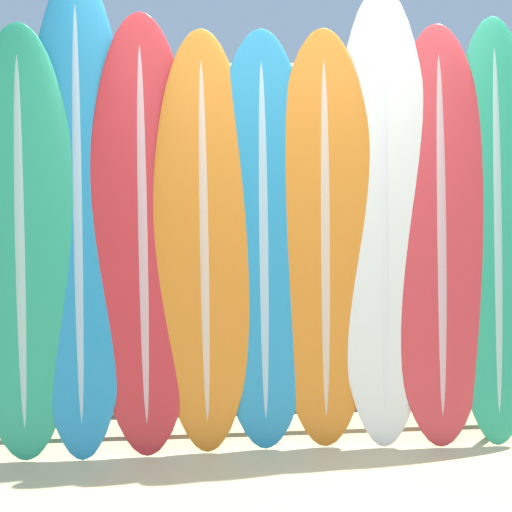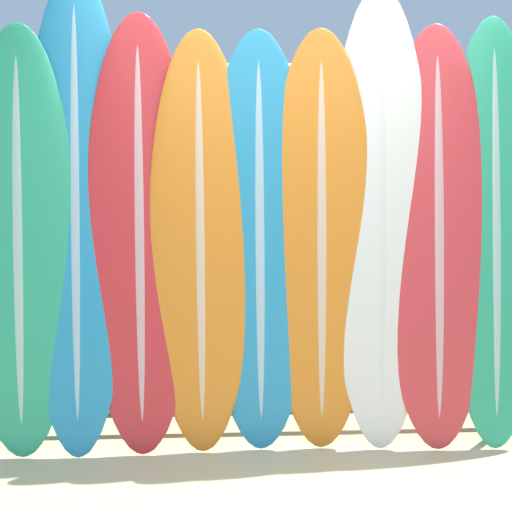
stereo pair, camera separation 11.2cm
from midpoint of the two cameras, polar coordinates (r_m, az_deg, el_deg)
name	(u,v)px [view 2 (the right image)]	position (r m, az deg, el deg)	size (l,w,h in m)	color
ground_plane	(303,470)	(3.84, 4.67, -16.70)	(160.00, 160.00, 0.00)	tan
ocean_water	(236,83)	(40.96, -1.56, 13.68)	(120.00, 60.00, 0.01)	teal
surfboard_rack	(261,361)	(3.96, 1.25, -8.40)	(2.89, 0.04, 0.78)	#47474C
surfboard_slot_0	(20,241)	(3.93, -17.61, 1.17)	(0.60, 0.68, 2.22)	#289E70
surfboard_slot_1	(76,212)	(3.88, -13.37, 3.41)	(0.55, 0.81, 2.50)	teal
surfboard_slot_2	(140,234)	(3.81, -8.41, 1.72)	(0.58, 0.69, 2.28)	red
surfboard_slot_3	(201,243)	(3.77, -3.60, 1.04)	(0.55, 0.61, 2.19)	orange
surfboard_slot_4	(260,242)	(3.78, 1.15, 1.09)	(0.57, 0.56, 2.19)	teal
surfboard_slot_5	(321,242)	(3.80, 6.08, 1.15)	(0.57, 0.55, 2.19)	orange
surfboard_slot_6	(380,220)	(3.87, 10.73, 2.86)	(0.55, 0.68, 2.41)	silver
surfboard_slot_7	(437,237)	(3.95, 15.09, 1.45)	(0.59, 0.70, 2.22)	red
surfboard_slot_8	(494,233)	(4.06, 19.28, 1.78)	(0.53, 0.72, 2.26)	#289E70
person_near_water	(306,168)	(7.08, 4.47, 7.03)	(0.29, 0.29, 1.71)	#A87A5B
person_mid_beach	(405,190)	(6.64, 12.31, 5.21)	(0.25, 0.20, 1.53)	tan
person_far_left	(328,146)	(8.70, 6.16, 8.71)	(0.28, 0.23, 1.69)	beige
person_far_right	(181,138)	(10.00, -5.72, 9.35)	(0.27, 0.26, 1.56)	#846047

